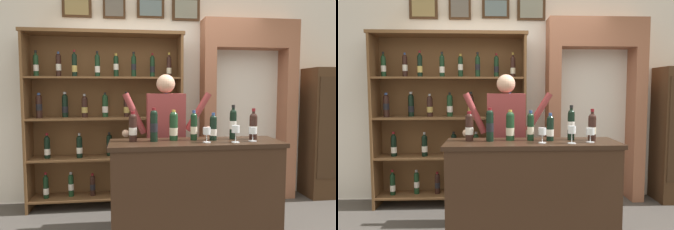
{
  "view_description": "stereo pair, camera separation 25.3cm",
  "coord_description": "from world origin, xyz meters",
  "views": [
    {
      "loc": [
        -0.46,
        -2.8,
        1.51
      ],
      "look_at": [
        -0.07,
        0.26,
        1.26
      ],
      "focal_mm": 33.06,
      "sensor_mm": 36.0,
      "label": 1
    },
    {
      "loc": [
        -0.2,
        -2.82,
        1.51
      ],
      "look_at": [
        -0.07,
        0.26,
        1.26
      ],
      "focal_mm": 33.06,
      "sensor_mm": 36.0,
      "label": 2
    }
  ],
  "objects": [
    {
      "name": "back_wall",
      "position": [
        -0.0,
        1.51,
        1.73
      ],
      "size": [
        12.0,
        0.19,
        3.47
      ],
      "color": "silver",
      "rests_on": "ground"
    },
    {
      "name": "wine_shelf",
      "position": [
        -0.75,
        1.22,
        1.18
      ],
      "size": [
        1.97,
        0.37,
        2.23
      ],
      "color": "brown",
      "rests_on": "ground"
    },
    {
      "name": "archway_doorway",
      "position": [
        1.18,
        1.38,
        1.41
      ],
      "size": [
        1.3,
        0.45,
        2.44
      ],
      "color": "#935B42",
      "rests_on": "ground"
    },
    {
      "name": "side_cabinet",
      "position": [
        2.46,
        1.22,
        0.91
      ],
      "size": [
        0.89,
        0.44,
        1.81
      ],
      "color": "#422B19",
      "rests_on": "ground"
    },
    {
      "name": "tasting_counter",
      "position": [
        0.16,
        -0.0,
        0.51
      ],
      "size": [
        1.6,
        0.48,
        1.03
      ],
      "color": "#382316",
      "rests_on": "ground"
    },
    {
      "name": "shopkeeper",
      "position": [
        -0.05,
        0.56,
        1.04
      ],
      "size": [
        1.0,
        0.22,
        1.68
      ],
      "color": "#2D3347",
      "rests_on": "ground"
    },
    {
      "name": "tasting_bottle_brunello",
      "position": [
        -0.42,
        0.07,
        1.17
      ],
      "size": [
        0.07,
        0.07,
        0.28
      ],
      "color": "black",
      "rests_on": "tasting_counter"
    },
    {
      "name": "tasting_bottle_vin_santo",
      "position": [
        -0.23,
        0.03,
        1.19
      ],
      "size": [
        0.07,
        0.07,
        0.31
      ],
      "color": "black",
      "rests_on": "tasting_counter"
    },
    {
      "name": "tasting_bottle_bianco",
      "position": [
        -0.04,
        0.08,
        1.17
      ],
      "size": [
        0.08,
        0.08,
        0.29
      ],
      "color": "#19381E",
      "rests_on": "tasting_counter"
    },
    {
      "name": "tasting_bottle_prosecco",
      "position": [
        0.16,
        0.07,
        1.16
      ],
      "size": [
        0.07,
        0.07,
        0.29
      ],
      "color": "black",
      "rests_on": "tasting_counter"
    },
    {
      "name": "tasting_bottle_riserva",
      "position": [
        0.34,
        0.04,
        1.15
      ],
      "size": [
        0.07,
        0.07,
        0.26
      ],
      "color": "black",
      "rests_on": "tasting_counter"
    },
    {
      "name": "tasting_bottle_super_tuscan",
      "position": [
        0.55,
        0.08,
        1.19
      ],
      "size": [
        0.07,
        0.07,
        0.33
      ],
      "color": "black",
      "rests_on": "tasting_counter"
    },
    {
      "name": "tasting_bottle_rosso",
      "position": [
        0.74,
        0.05,
        1.16
      ],
      "size": [
        0.08,
        0.08,
        0.3
      ],
      "color": "black",
      "rests_on": "tasting_counter"
    },
    {
      "name": "wine_glass_right",
      "position": [
        0.69,
        -0.07,
        1.12
      ],
      "size": [
        0.08,
        0.08,
        0.13
      ],
      "color": "silver",
      "rests_on": "tasting_counter"
    },
    {
      "name": "wine_glass_spare",
      "position": [
        0.24,
        -0.08,
        1.13
      ],
      "size": [
        0.07,
        0.07,
        0.14
      ],
      "color": "silver",
      "rests_on": "tasting_counter"
    },
    {
      "name": "wine_glass_center",
      "position": [
        0.5,
        -0.12,
        1.14
      ],
      "size": [
        0.07,
        0.07,
        0.16
      ],
      "color": "silver",
      "rests_on": "tasting_counter"
    }
  ]
}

